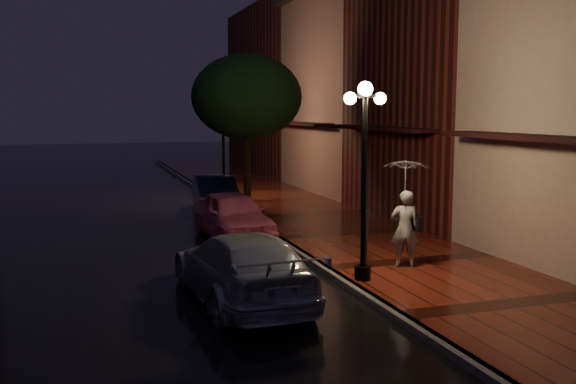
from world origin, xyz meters
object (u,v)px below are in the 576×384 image
object	(u,v)px
street_tree	(247,99)
navy_car	(215,194)
silver_car	(242,267)
streetlamp_near	(364,169)
streetlamp_far	(223,140)
parking_meter	(366,231)
pink_car	(233,215)
woman_with_umbrella	(406,196)

from	to	relation	value
street_tree	navy_car	xyz separation A→B (m)	(-1.21, 0.21, -3.56)
street_tree	silver_car	size ratio (longest dim) A/B	1.18
streetlamp_near	navy_car	size ratio (longest dim) A/B	1.03
streetlamp_far	street_tree	size ratio (longest dim) A/B	0.74
streetlamp_near	silver_car	world-z (taller)	streetlamp_near
streetlamp_near	streetlamp_far	xyz separation A→B (m)	(0.00, 14.00, 0.00)
streetlamp_far	parking_meter	size ratio (longest dim) A/B	3.22
streetlamp_near	navy_car	bearing A→B (deg)	94.85
streetlamp_near	parking_meter	xyz separation A→B (m)	(0.65, 1.24, -1.64)
streetlamp_near	street_tree	distance (m)	11.12
street_tree	silver_car	bearing A→B (deg)	-105.16
streetlamp_far	parking_meter	distance (m)	12.88
pink_car	silver_car	world-z (taller)	pink_car
street_tree	pink_car	distance (m)	6.34
streetlamp_far	parking_meter	xyz separation A→B (m)	(0.65, -12.76, -1.64)
silver_car	woman_with_umbrella	size ratio (longest dim) A/B	1.91
woman_with_umbrella	navy_car	bearing A→B (deg)	-55.58
streetlamp_far	navy_car	xyz separation A→B (m)	(-0.95, -2.80, -1.91)
street_tree	navy_car	world-z (taller)	street_tree
streetlamp_near	street_tree	size ratio (longest dim) A/B	0.74
street_tree	navy_car	size ratio (longest dim) A/B	1.39
pink_car	silver_car	size ratio (longest dim) A/B	0.86
pink_car	navy_car	xyz separation A→B (m)	(0.54, 5.18, -0.02)
streetlamp_near	woman_with_umbrella	xyz separation A→B (m)	(1.45, 0.78, -0.75)
silver_car	streetlamp_near	bearing A→B (deg)	-177.23
streetlamp_far	woman_with_umbrella	world-z (taller)	streetlamp_far
streetlamp_near	pink_car	size ratio (longest dim) A/B	1.03
silver_car	navy_car	bearing A→B (deg)	-102.38
pink_car	parking_meter	distance (m)	5.24
woman_with_umbrella	parking_meter	bearing A→B (deg)	-8.16
silver_car	parking_meter	distance (m)	3.78
streetlamp_near	woman_with_umbrella	world-z (taller)	streetlamp_near
silver_car	parking_meter	bearing A→B (deg)	-159.27
pink_car	streetlamp_near	bearing A→B (deg)	-79.89
streetlamp_near	silver_car	xyz separation A→B (m)	(-2.80, -0.30, -1.89)
pink_car	silver_car	distance (m)	6.45
streetlamp_near	street_tree	xyz separation A→B (m)	(0.26, 10.99, 1.64)
street_tree	woman_with_umbrella	bearing A→B (deg)	-83.34
woman_with_umbrella	silver_car	bearing A→B (deg)	35.69
streetlamp_near	pink_car	bearing A→B (deg)	103.90
streetlamp_far	pink_car	world-z (taller)	streetlamp_far
navy_car	silver_car	bearing A→B (deg)	-94.00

